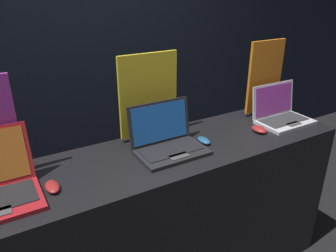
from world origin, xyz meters
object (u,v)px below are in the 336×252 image
mouse_front (52,187)px  promo_stand_middle (148,98)px  laptop_back (281,113)px  mouse_middle (204,140)px  mouse_back (259,129)px  promo_stand_back (265,80)px  laptop_middle (167,140)px

mouse_front → promo_stand_middle: (0.63, 0.28, 0.23)m
promo_stand_middle → laptop_back: promo_stand_middle is taller
mouse_front → mouse_middle: same height
mouse_middle → promo_stand_middle: promo_stand_middle is taller
promo_stand_middle → laptop_back: bearing=-15.0°
mouse_front → promo_stand_middle: bearing=23.9°
promo_stand_middle → laptop_back: 0.91m
laptop_back → promo_stand_middle: bearing=165.0°
mouse_back → mouse_middle: bearing=172.4°
mouse_middle → promo_stand_back: size_ratio=0.20×
mouse_middle → laptop_middle: bearing=172.8°
laptop_back → mouse_front: bearing=-178.1°
mouse_middle → promo_stand_back: bearing=16.2°
mouse_front → mouse_back: bearing=-0.6°
mouse_front → laptop_back: 1.50m
promo_stand_middle → mouse_back: bearing=-25.4°
laptop_middle → promo_stand_back: promo_stand_back is taller
laptop_back → promo_stand_back: 0.26m
promo_stand_back → mouse_middle: bearing=-163.8°
mouse_front → mouse_back: mouse_back is taller
promo_stand_middle → mouse_back: promo_stand_middle is taller
promo_stand_back → laptop_middle: bearing=-169.9°
promo_stand_middle → mouse_back: 0.72m
mouse_front → promo_stand_middle: size_ratio=0.22×
mouse_middle → laptop_back: size_ratio=0.28×
mouse_front → mouse_back: (1.25, -0.01, 0.00)m
mouse_front → promo_stand_back: bearing=8.5°
promo_stand_back → laptop_back: bearing=-90.0°
mouse_front → laptop_middle: laptop_middle is taller
promo_stand_middle → laptop_back: (0.86, -0.23, -0.18)m
mouse_front → laptop_middle: 0.64m
promo_stand_middle → promo_stand_back: (0.86, -0.06, 0.00)m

